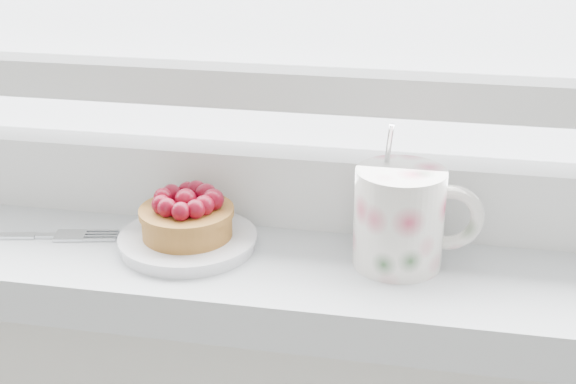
% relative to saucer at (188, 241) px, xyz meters
% --- Properties ---
extents(saucer, '(0.12, 0.12, 0.01)m').
position_rel_saucer_xyz_m(saucer, '(0.00, 0.00, 0.00)').
color(saucer, silver).
rests_on(saucer, windowsill).
extents(raspberry_tart, '(0.08, 0.08, 0.04)m').
position_rel_saucer_xyz_m(raspberry_tart, '(0.00, 0.00, 0.03)').
color(raspberry_tart, brown).
rests_on(raspberry_tart, saucer).
extents(floral_mug, '(0.11, 0.08, 0.12)m').
position_rel_saucer_xyz_m(floral_mug, '(0.19, 0.01, 0.04)').
color(floral_mug, silver).
rests_on(floral_mug, windowsill).
extents(fork, '(0.18, 0.05, 0.00)m').
position_rel_saucer_xyz_m(fork, '(-0.16, -0.01, -0.00)').
color(fork, silver).
rests_on(fork, windowsill).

